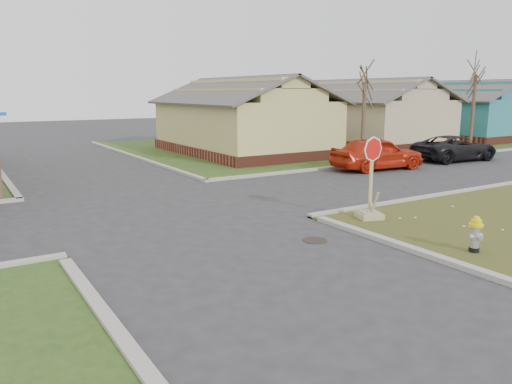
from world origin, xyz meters
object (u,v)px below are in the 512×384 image
stop_sign (370,201)px  dark_pickup (455,148)px  red_sedan (377,153)px  fire_hydrant (475,232)px

stop_sign → dark_pickup: stop_sign is taller
stop_sign → red_sedan: bearing=62.0°
stop_sign → fire_hydrant: bearing=-74.6°
fire_hydrant → stop_sign: stop_sign is taller
dark_pickup → fire_hydrant: bearing=132.8°
red_sedan → dark_pickup: bearing=-82.7°
fire_hydrant → stop_sign: 3.62m
fire_hydrant → red_sedan: size_ratio=0.19×
stop_sign → dark_pickup: bearing=46.3°
dark_pickup → red_sedan: bearing=95.5°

